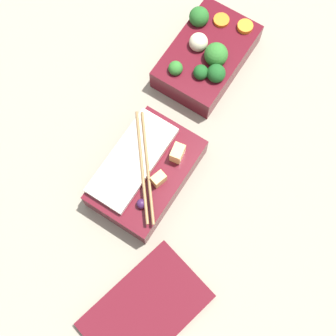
{
  "coord_description": "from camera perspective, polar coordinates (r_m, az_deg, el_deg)",
  "views": [
    {
      "loc": [
        0.32,
        0.17,
        0.78
      ],
      "look_at": [
        0.12,
        0.04,
        0.05
      ],
      "focal_mm": 50.0,
      "sensor_mm": 36.0,
      "label": 1
    }
  ],
  "objects": [
    {
      "name": "ground_plane",
      "position": [
        0.86,
        2.26,
        6.4
      ],
      "size": [
        3.0,
        3.0,
        0.0
      ],
      "primitive_type": "plane",
      "color": "gray"
    },
    {
      "name": "bento_tray_rice",
      "position": [
        0.79,
        -2.78,
        -0.51
      ],
      "size": [
        0.2,
        0.13,
        0.08
      ],
      "color": "#510F19",
      "rests_on": "ground_plane"
    },
    {
      "name": "bento_lid",
      "position": [
        0.78,
        -2.73,
        -16.91
      ],
      "size": [
        0.22,
        0.17,
        0.02
      ],
      "primitive_type": "cube",
      "rotation": [
        0.0,
        0.0,
        -0.25
      ],
      "color": "#510F19",
      "rests_on": "ground_plane"
    },
    {
      "name": "bento_tray_vegetable",
      "position": [
        0.89,
        4.75,
        13.53
      ],
      "size": [
        0.2,
        0.13,
        0.08
      ],
      "color": "#510F19",
      "rests_on": "ground_plane"
    }
  ]
}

